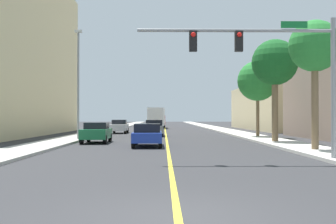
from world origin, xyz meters
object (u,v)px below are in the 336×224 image
Objects in this scene: delivery_truck at (157,118)px; palm_near at (315,48)px; pedestrian at (336,136)px; palm_mid at (275,64)px; street_lamp at (78,79)px; car_green at (97,132)px; traffic_signal_mast at (273,57)px; car_silver at (119,126)px; car_blue at (147,135)px; car_gray at (154,128)px; palm_far at (258,81)px.

palm_near is at bearing -75.75° from delivery_truck.
palm_mid is at bearing 109.82° from pedestrian.
street_lamp reaches higher than car_green.
traffic_signal_mast reaches higher than car_silver.
street_lamp is at bearing 157.46° from pedestrian.
car_blue is (-5.52, 8.39, -3.57)m from traffic_signal_mast.
car_green is at bearing 90.05° from car_silver.
car_gray reaches higher than car_silver.
pedestrian is (3.03, 1.03, -3.32)m from traffic_signal_mast.
car_blue is at bearing -161.12° from palm_mid.
car_silver is at bearing 143.74° from palm_far.
delivery_truck reaches higher than pedestrian.
car_gray is at bearing 117.29° from palm_near.
car_green is 10.42m from car_gray.
car_silver is (-9.41, 28.02, -3.54)m from traffic_signal_mast.
car_green is at bearing 149.74° from palm_near.
street_lamp is at bearing -130.11° from car_gray.
car_gray is (-8.67, 10.09, -4.78)m from palm_mid.
street_lamp is at bearing 131.39° from car_blue.
palm_far is 14.26m from car_blue.
traffic_signal_mast is at bearing 127.51° from car_green.
palm_mid is at bearing 18.11° from car_blue.
car_gray is at bearing 130.67° from palm_mid.
car_blue is 11.29m from pedestrian.
traffic_signal_mast is 11.94m from palm_mid.
street_lamp is 5.27m from car_green.
delivery_truck is (3.69, 34.90, 0.96)m from car_green.
car_blue is (-9.25, -9.98, -4.23)m from palm_far.
palm_far is 1.65× the size of car_gray.
street_lamp is at bearing 145.06° from palm_near.
palm_near reaches higher than car_silver.
car_silver reaches higher than car_green.
car_green is 2.27× the size of pedestrian.
palm_near reaches higher than pedestrian.
traffic_signal_mast reaches higher than pedestrian.
car_gray is at bearing -87.34° from delivery_truck.
delivery_truck is (-8.85, 35.32, -3.87)m from palm_mid.
car_silver is at bearing 127.38° from palm_mid.
palm_mid is 1.66× the size of car_silver.
palm_near is (14.56, -10.18, 0.68)m from street_lamp.
delivery_truck reaches higher than car_silver.
car_green is 0.95× the size of car_gray.
street_lamp is 14.12m from car_silver.
palm_far is 1.54× the size of car_silver.
car_silver is (-12.83, 23.59, -4.71)m from palm_near.
traffic_signal_mast is 0.97× the size of street_lamp.
car_blue is 13.10m from car_gray.
palm_mid is 1.86× the size of car_green.
street_lamp is 0.93× the size of delivery_truck.
palm_far is 15.15m from car_green.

